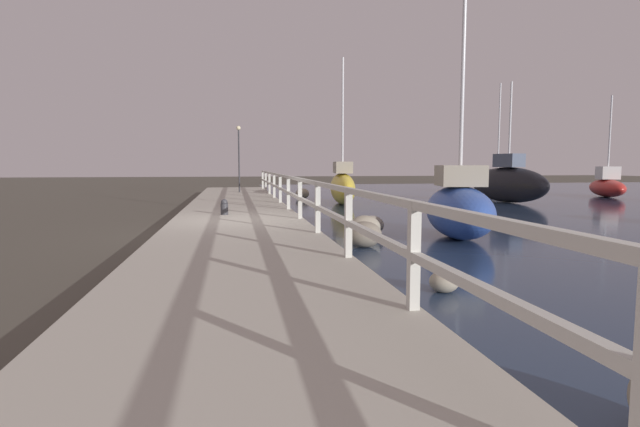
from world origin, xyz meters
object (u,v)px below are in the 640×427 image
mooring_bollard (224,207)px  sailboat_black (508,183)px  sailboat_blue (459,208)px  sailboat_gray (497,183)px  sailboat_red (607,186)px  dock_lamp (239,149)px  sailboat_yellow (342,186)px

mooring_bollard → sailboat_black: 14.20m
sailboat_blue → sailboat_gray: bearing=70.6°
sailboat_gray → sailboat_red: bearing=-41.1°
dock_lamp → sailboat_yellow: sailboat_yellow is taller
sailboat_red → mooring_bollard: bearing=-132.9°
sailboat_yellow → sailboat_blue: size_ratio=0.96×
mooring_bollard → sailboat_gray: bearing=41.2°
sailboat_gray → sailboat_red: (3.82, -4.36, -0.01)m
sailboat_yellow → sailboat_gray: bearing=39.0°
sailboat_blue → sailboat_red: bearing=53.7°
mooring_bollard → dock_lamp: (0.54, 11.22, 1.92)m
mooring_bollard → sailboat_red: bearing=25.9°
mooring_bollard → sailboat_black: size_ratio=0.08×
dock_lamp → sailboat_black: size_ratio=0.61×
sailboat_yellow → sailboat_black: sailboat_yellow is taller
dock_lamp → sailboat_yellow: size_ratio=0.52×
mooring_bollard → dock_lamp: 11.39m
sailboat_gray → sailboat_blue: sailboat_blue is taller
sailboat_gray → sailboat_red: sailboat_gray is taller
sailboat_yellow → mooring_bollard: bearing=-115.4°
mooring_bollard → sailboat_gray: size_ratio=0.07×
mooring_bollard → sailboat_black: (12.43, 6.87, 0.33)m
dock_lamp → sailboat_red: 19.33m
mooring_bollard → sailboat_red: sailboat_red is taller
mooring_bollard → sailboat_gray: 21.13m
sailboat_yellow → sailboat_blue: bearing=-79.2°
sailboat_gray → sailboat_blue: (-10.50, -16.97, 0.10)m
sailboat_red → sailboat_black: bearing=-138.4°
dock_lamp → sailboat_blue: sailboat_blue is taller
mooring_bollard → dock_lamp: bearing=87.2°
sailboat_gray → sailboat_black: sailboat_gray is taller
sailboat_black → sailboat_blue: 12.16m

